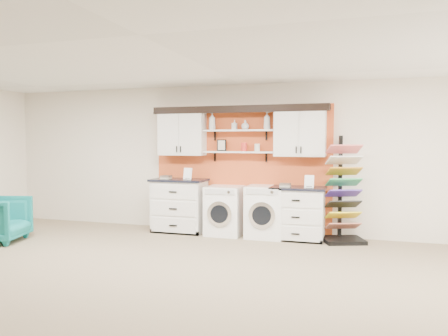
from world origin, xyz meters
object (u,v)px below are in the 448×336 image
(base_cabinet_right, at_px, (298,213))
(sample_rack, at_px, (343,209))
(washer, at_px, (225,210))
(dryer, at_px, (266,212))
(base_cabinet_left, at_px, (180,205))

(base_cabinet_right, bearing_deg, sample_rack, 2.75)
(washer, relative_size, sample_rack, 0.49)
(dryer, relative_size, sample_rack, 0.51)
(washer, bearing_deg, base_cabinet_left, 179.79)
(base_cabinet_right, xyz_separation_m, washer, (-1.35, -0.00, -0.01))
(base_cabinet_left, relative_size, dryer, 1.11)
(base_cabinet_left, bearing_deg, base_cabinet_right, 0.00)
(base_cabinet_left, distance_m, washer, 0.91)
(base_cabinet_left, height_order, sample_rack, sample_rack)
(base_cabinet_left, distance_m, base_cabinet_right, 2.26)
(dryer, bearing_deg, washer, 180.00)
(base_cabinet_left, bearing_deg, sample_rack, 0.69)
(base_cabinet_right, height_order, washer, base_cabinet_right)
(washer, bearing_deg, sample_rack, 1.08)
(base_cabinet_right, relative_size, sample_rack, 0.52)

